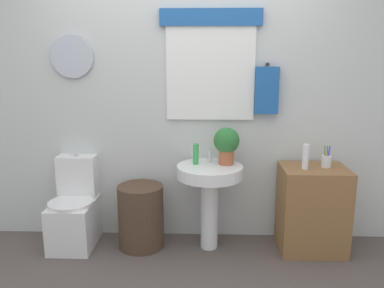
{
  "coord_description": "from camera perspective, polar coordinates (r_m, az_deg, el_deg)",
  "views": [
    {
      "loc": [
        0.19,
        -2.32,
        1.64
      ],
      "look_at": [
        0.08,
        0.8,
        0.94
      ],
      "focal_mm": 36.55,
      "sensor_mm": 36.0,
      "label": 1
    }
  ],
  "objects": [
    {
      "name": "potted_plant",
      "position": [
        3.32,
        5.06,
        0.12
      ],
      "size": [
        0.22,
        0.22,
        0.32
      ],
      "color": "#AD5B38",
      "rests_on": "pedestal_sink"
    },
    {
      "name": "wooden_cabinet",
      "position": [
        3.54,
        17.12,
        -9.05
      ],
      "size": [
        0.55,
        0.44,
        0.74
      ],
      "primitive_type": "cube",
      "color": "olive",
      "rests_on": "ground_plane"
    },
    {
      "name": "lotion_bottle",
      "position": [
        3.34,
        16.23,
        -1.79
      ],
      "size": [
        0.05,
        0.05,
        0.21
      ],
      "primitive_type": "cylinder",
      "color": "white",
      "rests_on": "wooden_cabinet"
    },
    {
      "name": "faucet",
      "position": [
        3.4,
        2.61,
        -1.83
      ],
      "size": [
        0.03,
        0.03,
        0.1
      ],
      "primitive_type": "cylinder",
      "color": "silver",
      "rests_on": "pedestal_sink"
    },
    {
      "name": "back_wall",
      "position": [
        3.49,
        -1.07,
        7.12
      ],
      "size": [
        4.4,
        0.18,
        2.6
      ],
      "color": "silver",
      "rests_on": "ground_plane"
    },
    {
      "name": "toothbrush_cup",
      "position": [
        3.46,
        19.01,
        -2.35
      ],
      "size": [
        0.08,
        0.08,
        0.19
      ],
      "color": "silver",
      "rests_on": "wooden_cabinet"
    },
    {
      "name": "soap_bottle",
      "position": [
        3.32,
        0.56,
        -1.48
      ],
      "size": [
        0.05,
        0.05,
        0.18
      ],
      "primitive_type": "cylinder",
      "color": "green",
      "rests_on": "pedestal_sink"
    },
    {
      "name": "laundry_hamper",
      "position": [
        3.5,
        -7.46,
        -10.43
      ],
      "size": [
        0.4,
        0.4,
        0.56
      ],
      "primitive_type": "cylinder",
      "color": "#4C3828",
      "rests_on": "ground_plane"
    },
    {
      "name": "pedestal_sink",
      "position": [
        3.35,
        2.59,
        -5.96
      ],
      "size": [
        0.56,
        0.56,
        0.74
      ],
      "color": "white",
      "rests_on": "ground_plane"
    },
    {
      "name": "toilet",
      "position": [
        3.66,
        -16.68,
        -9.43
      ],
      "size": [
        0.38,
        0.51,
        0.8
      ],
      "color": "white",
      "rests_on": "ground_plane"
    }
  ]
}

